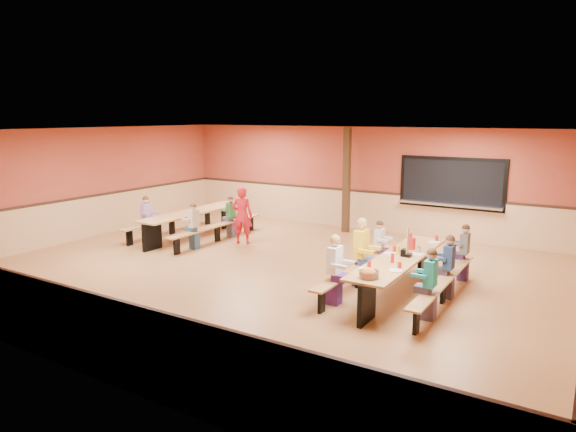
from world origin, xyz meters
The scene contains 23 objects.
ground centered at (0.00, 0.00, 0.00)m, with size 12.00×12.00×0.00m, color #8F5D36.
room_envelope centered at (0.00, 0.00, 0.69)m, with size 12.04×10.04×3.02m.
kitchen_pass_through centered at (2.60, 4.96, 1.49)m, with size 2.78×0.28×1.38m.
structural_post centered at (-0.20, 4.40, 1.50)m, with size 0.18×0.18×3.00m, color #312010.
cafeteria_table_main centered at (2.93, 0.06, 0.53)m, with size 1.91×3.70×0.74m.
cafeteria_table_second centered at (-3.46, 1.55, 0.53)m, with size 1.91×3.70×0.74m.
seated_child_white_left centered at (2.11, -1.01, 0.62)m, with size 0.39×0.32×1.25m, color white, non-canonical shape.
seated_adult_yellow centered at (2.11, 0.16, 0.67)m, with size 0.44×0.36×1.35m, color yellow, non-canonical shape.
seated_child_grey_left centered at (2.11, 1.12, 0.56)m, with size 0.33×0.27×1.13m, color silver, non-canonical shape.
seated_child_teal_right centered at (3.76, -0.83, 0.60)m, with size 0.36×0.30×1.19m, color teal, non-canonical shape.
seated_child_navy_right centered at (3.76, 0.35, 0.59)m, with size 0.35×0.29×1.17m, color navy, non-canonical shape.
seated_child_char_right centered at (3.76, 1.58, 0.58)m, with size 0.34×0.28×1.15m, color #54585F, non-canonical shape.
seated_child_purple_sec centered at (-4.29, 0.62, 0.60)m, with size 0.36×0.30×1.19m, color #90689B, non-canonical shape.
seated_child_green_sec centered at (-2.64, 2.16, 0.56)m, with size 0.33×0.27×1.13m, color #2C6C3B, non-canonical shape.
seated_child_tan_sec centered at (-2.64, 0.64, 0.57)m, with size 0.34×0.28×1.15m, color #AB9A89, non-canonical shape.
standing_woman centered at (-1.92, 1.71, 0.75)m, with size 0.55×0.36×1.51m, color red.
punch_pitcher centered at (2.93, 0.71, 0.85)m, with size 0.16×0.16×0.22m, color red.
chip_bowl centered at (2.93, -1.43, 0.81)m, with size 0.32×0.32×0.15m, color orange, non-canonical shape.
napkin_dispenser centered at (2.98, 0.15, 0.80)m, with size 0.10×0.14×0.13m, color black.
condiment_mustard centered at (2.85, 0.18, 0.82)m, with size 0.06×0.06×0.17m, color yellow.
condiment_ketchup centered at (2.95, -0.40, 0.82)m, with size 0.06×0.06×0.17m, color #B2140F.
table_paddle centered at (3.04, 0.13, 0.88)m, with size 0.16×0.16×0.56m.
place_settings centered at (2.93, 0.06, 0.80)m, with size 0.65×3.30×0.11m, color beige, non-canonical shape.
Camera 1 is at (5.94, -8.88, 3.32)m, focal length 32.00 mm.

